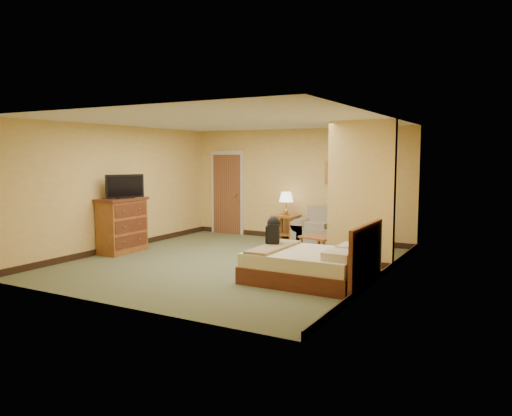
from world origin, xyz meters
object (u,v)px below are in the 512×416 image
Objects in this scene: dresser at (122,225)px; bed at (311,265)px; coffee_table at (321,242)px; loveseat at (332,234)px.

dresser is 0.60× the size of bed.
coffee_table is at bearing 107.01° from bed.
bed is (0.82, -3.15, -0.00)m from loveseat.
coffee_table is at bearing 22.72° from dresser.
dresser is at bearing 175.39° from bed.
coffee_table is (0.24, -1.24, 0.03)m from loveseat.
dresser reaches higher than bed.
dresser reaches higher than coffee_table.
loveseat is 3.25m from bed.
dresser reaches higher than loveseat.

